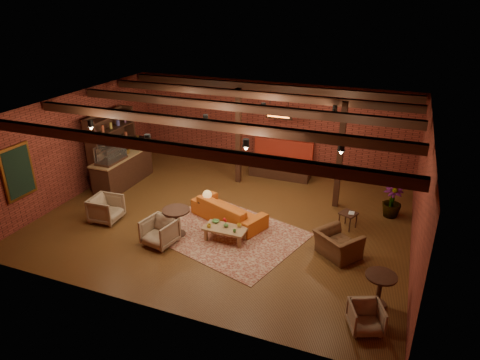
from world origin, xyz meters
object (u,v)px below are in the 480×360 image
at_px(coffee_table, 225,229).
at_px(side_table_lamp, 207,197).
at_px(round_table_right, 380,285).
at_px(side_table_book, 348,214).
at_px(armchair_far, 366,316).
at_px(sofa, 229,210).
at_px(plant_tall, 397,169).
at_px(armchair_right, 338,240).
at_px(round_table_left, 176,218).
at_px(armchair_b, 160,231).
at_px(armchair_a, 106,208).

relative_size(coffee_table, side_table_lamp, 1.35).
distance_m(side_table_lamp, round_table_right, 5.38).
height_order(coffee_table, side_table_book, coffee_table).
height_order(side_table_lamp, armchair_far, side_table_lamp).
bearing_deg(armchair_far, sofa, 121.01).
relative_size(coffee_table, armchair_far, 1.79).
distance_m(side_table_lamp, plant_tall, 5.35).
distance_m(sofa, round_table_right, 4.78).
relative_size(armchair_right, side_table_book, 1.80).
xyz_separation_m(round_table_left, side_table_book, (4.17, 2.03, -0.09)).
height_order(armchair_b, plant_tall, plant_tall).
xyz_separation_m(coffee_table, round_table_right, (3.93, -1.17, 0.16)).
relative_size(sofa, armchair_right, 2.27).
relative_size(side_table_lamp, armchair_far, 1.33).
bearing_deg(armchair_right, armchair_a, 41.93).
bearing_deg(side_table_book, sofa, -165.46).
bearing_deg(coffee_table, plant_tall, 36.91).
bearing_deg(side_table_lamp, armchair_right, -9.85).
bearing_deg(armchair_right, armchair_b, 51.18).
distance_m(coffee_table, armchair_far, 4.26).
height_order(armchair_a, armchair_b, armchair_a).
relative_size(sofa, round_table_right, 2.98).
bearing_deg(armchair_a, plant_tall, -70.53).
bearing_deg(round_table_left, side_table_lamp, 75.44).
bearing_deg(round_table_right, plant_tall, 90.00).
bearing_deg(plant_tall, armchair_b, -145.54).
distance_m(side_table_lamp, armchair_right, 3.88).
xyz_separation_m(round_table_left, armchair_right, (4.14, 0.56, -0.08)).
distance_m(sofa, armchair_far, 5.06).
bearing_deg(armchair_far, armchair_b, 144.07).
xyz_separation_m(armchair_b, plant_tall, (5.42, 3.72, 1.08)).
xyz_separation_m(round_table_left, round_table_right, (5.23, -0.97, -0.01)).
relative_size(side_table_lamp, plant_tall, 0.28).
relative_size(round_table_right, plant_tall, 0.25).
relative_size(round_table_right, armchair_far, 1.20).
xyz_separation_m(side_table_book, armchair_far, (0.89, -3.81, -0.12)).
bearing_deg(round_table_right, sofa, 152.96).
distance_m(round_table_left, armchair_right, 4.18).
bearing_deg(armchair_right, side_table_lamp, 26.78).
bearing_deg(coffee_table, armchair_a, -176.20).
height_order(coffee_table, round_table_right, round_table_right).
bearing_deg(round_table_right, armchair_b, 175.70).
relative_size(armchair_right, plant_tall, 0.33).
xyz_separation_m(sofa, armchair_far, (4.09, -2.98, -0.01)).
relative_size(armchair_a, side_table_book, 1.47).
xyz_separation_m(round_table_right, armchair_far, (-0.16, -0.81, -0.19)).
relative_size(side_table_lamp, armchair_right, 0.84).
bearing_deg(round_table_right, armchair_far, -101.50).
distance_m(armchair_right, plant_tall, 3.00).
height_order(sofa, side_table_lamp, side_table_lamp).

